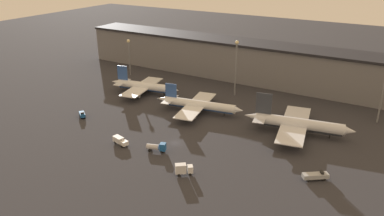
# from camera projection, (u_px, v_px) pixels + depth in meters

# --- Properties ---
(ground) EXTENTS (600.00, 600.00, 0.00)m
(ground) POSITION_uv_depth(u_px,v_px,m) (175.00, 143.00, 138.00)
(ground) COLOR #2D2D33
(terminal_building) EXTENTS (214.72, 20.12, 21.18)m
(terminal_building) POSITION_uv_depth(u_px,v_px,m) (259.00, 63.00, 199.78)
(terminal_building) COLOR slate
(terminal_building) RESTS_ON ground
(airplane_0) EXTENTS (37.24, 31.91, 12.91)m
(airplane_0) POSITION_uv_depth(u_px,v_px,m) (144.00, 86.00, 185.72)
(airplane_0) COLOR white
(airplane_0) RESTS_ON ground
(airplane_1) EXTENTS (39.69, 33.81, 11.60)m
(airplane_1) POSITION_uv_depth(u_px,v_px,m) (199.00, 105.00, 163.50)
(airplane_1) COLOR white
(airplane_1) RESTS_ON ground
(airplane_2) EXTENTS (42.10, 37.76, 14.83)m
(airplane_2) POSITION_uv_depth(u_px,v_px,m) (297.00, 124.00, 143.94)
(airplane_2) COLOR silver
(airplane_2) RESTS_ON ground
(service_vehicle_0) EXTENTS (5.68, 5.02, 3.78)m
(service_vehicle_0) POSITION_uv_depth(u_px,v_px,m) (183.00, 169.00, 117.57)
(service_vehicle_0) COLOR white
(service_vehicle_0) RESTS_ON ground
(service_vehicle_1) EXTENTS (7.80, 6.58, 2.95)m
(service_vehicle_1) POSITION_uv_depth(u_px,v_px,m) (315.00, 176.00, 115.16)
(service_vehicle_1) COLOR #9EA3A8
(service_vehicle_1) RESTS_ON ground
(service_vehicle_2) EXTENTS (5.23, 4.60, 2.80)m
(service_vehicle_2) POSITION_uv_depth(u_px,v_px,m) (82.00, 114.00, 159.05)
(service_vehicle_2) COLOR #195199
(service_vehicle_2) RESTS_ON ground
(service_vehicle_3) EXTENTS (7.11, 3.77, 2.72)m
(service_vehicle_3) POSITION_uv_depth(u_px,v_px,m) (120.00, 140.00, 136.45)
(service_vehicle_3) COLOR white
(service_vehicle_3) RESTS_ON ground
(service_vehicle_4) EXTENTS (7.16, 4.06, 3.39)m
(service_vehicle_4) POSITION_uv_depth(u_px,v_px,m) (157.00, 147.00, 131.50)
(service_vehicle_4) COLOR #195199
(service_vehicle_4) RESTS_ON ground
(lamp_post_0) EXTENTS (1.80, 1.80, 20.46)m
(lamp_post_0) POSITION_uv_depth(u_px,v_px,m) (129.00, 52.00, 210.07)
(lamp_post_0) COLOR slate
(lamp_post_0) RESTS_ON ground
(lamp_post_1) EXTENTS (1.80, 1.80, 27.11)m
(lamp_post_1) POSITION_uv_depth(u_px,v_px,m) (236.00, 61.00, 178.08)
(lamp_post_1) COLOR slate
(lamp_post_1) RESTS_ON ground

